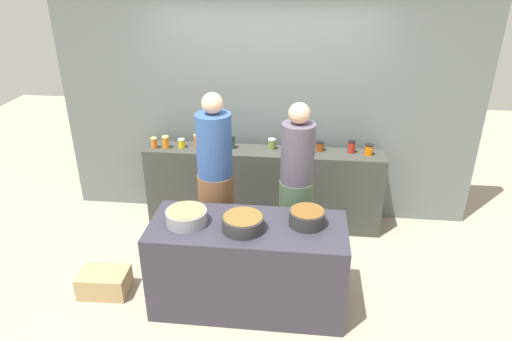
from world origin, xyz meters
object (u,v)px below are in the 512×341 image
object	(u,v)px
preserve_jar_10	(320,146)
cooking_pot_center	(243,223)
preserve_jar_2	(182,143)
preserve_jar_11	(351,147)
cooking_pot_left	(187,217)
preserve_jar_9	(309,148)
preserve_jar_1	(166,142)
cook_in_cap	(296,195)
preserve_jar_6	(272,144)
preserve_jar_8	(299,145)
cook_with_tongs	(216,191)
bread_crate	(104,282)
preserve_jar_0	(154,143)
preserve_jar_12	(369,150)
preserve_jar_5	(231,143)
preserve_jar_7	(289,145)
preserve_jar_3	(197,141)
cooking_pot_right	(307,218)
preserve_jar_4	(218,145)

from	to	relation	value
preserve_jar_10	cooking_pot_center	world-z (taller)	preserve_jar_10
preserve_jar_2	preserve_jar_10	size ratio (longest dim) A/B	0.97
preserve_jar_11	cooking_pot_left	xyz separation A→B (m)	(-1.50, -1.47, -0.11)
preserve_jar_9	preserve_jar_1	bearing A→B (deg)	-179.44
preserve_jar_2	cooking_pot_center	bearing A→B (deg)	-58.25
preserve_jar_1	cook_in_cap	bearing A→B (deg)	-24.55
preserve_jar_6	preserve_jar_8	distance (m)	0.31
cook_with_tongs	bread_crate	xyz separation A→B (m)	(-0.98, -0.62, -0.72)
preserve_jar_1	bread_crate	size ratio (longest dim) A/B	0.31
preserve_jar_9	preserve_jar_0	bearing A→B (deg)	-179.07
preserve_jar_2	preserve_jar_8	xyz separation A→B (m)	(1.32, 0.07, 0.02)
preserve_jar_11	preserve_jar_12	xyz separation A→B (m)	(0.19, -0.04, -0.01)
cooking_pot_left	preserve_jar_12	bearing A→B (deg)	40.41
preserve_jar_5	bread_crate	size ratio (longest dim) A/B	0.29
preserve_jar_0	cooking_pot_center	xyz separation A→B (m)	(1.20, -1.41, -0.11)
preserve_jar_7	preserve_jar_8	distance (m)	0.11
preserve_jar_3	preserve_jar_5	world-z (taller)	preserve_jar_3
preserve_jar_2	cook_in_cap	size ratio (longest dim) A/B	0.06
preserve_jar_11	bread_crate	size ratio (longest dim) A/B	0.30
preserve_jar_0	cooking_pot_center	world-z (taller)	preserve_jar_0
cooking_pot_right	preserve_jar_12	bearing A→B (deg)	63.99
cooking_pot_right	cooking_pot_left	bearing A→B (deg)	-175.05
preserve_jar_11	cooking_pot_center	xyz separation A→B (m)	(-1.00, -1.52, -0.11)
preserve_jar_2	preserve_jar_3	xyz separation A→B (m)	(0.17, 0.05, 0.02)
preserve_jar_4	cook_with_tongs	world-z (taller)	cook_with_tongs
preserve_jar_5	cooking_pot_center	bearing A→B (deg)	-77.36
preserve_jar_7	preserve_jar_9	world-z (taller)	preserve_jar_9
preserve_jar_9	bread_crate	world-z (taller)	preserve_jar_9
preserve_jar_8	preserve_jar_9	distance (m)	0.14
preserve_jar_12	preserve_jar_7	bearing A→B (deg)	177.67
preserve_jar_0	preserve_jar_3	world-z (taller)	preserve_jar_3
preserve_jar_8	preserve_jar_11	xyz separation A→B (m)	(0.57, 0.00, 0.00)
preserve_jar_3	preserve_jar_6	xyz separation A→B (m)	(0.85, 0.02, -0.01)
preserve_jar_10	cook_with_tongs	size ratio (longest dim) A/B	0.06
preserve_jar_2	preserve_jar_4	xyz separation A→B (m)	(0.42, -0.01, -0.00)
cook_in_cap	cooking_pot_right	bearing A→B (deg)	-79.67
preserve_jar_11	cooking_pot_center	size ratio (longest dim) A/B	0.39
preserve_jar_2	cooking_pot_left	world-z (taller)	preserve_jar_2
preserve_jar_5	preserve_jar_10	size ratio (longest dim) A/B	1.22
preserve_jar_4	cook_with_tongs	distance (m)	0.80
preserve_jar_1	preserve_jar_9	distance (m)	1.61
preserve_jar_7	preserve_jar_12	xyz separation A→B (m)	(0.87, -0.04, 0.00)
preserve_jar_5	cooking_pot_left	distance (m)	1.47
preserve_jar_6	preserve_jar_0	bearing A→B (deg)	-174.79
preserve_jar_4	cooking_pot_left	world-z (taller)	preserve_jar_4
preserve_jar_4	cooking_pot_left	xyz separation A→B (m)	(-0.02, -1.40, -0.10)
cooking_pot_left	cooking_pot_center	bearing A→B (deg)	-5.49
preserve_jar_3	preserve_jar_4	bearing A→B (deg)	-13.36
preserve_jar_5	cooking_pot_right	distance (m)	1.62
bread_crate	preserve_jar_8	bearing A→B (deg)	39.55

